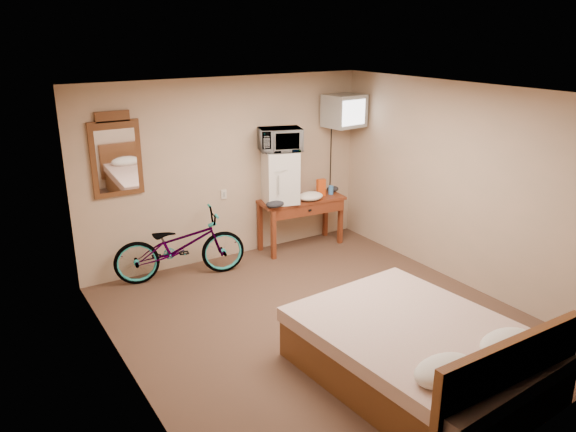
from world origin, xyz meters
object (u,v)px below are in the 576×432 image
object	(u,v)px
blue_cup	(331,190)
bed	(423,354)
mini_fridge	(280,177)
wall_mirror	(116,156)
microwave	(280,140)
desk	(302,207)
bicycle	(180,246)
crt_television	(344,111)

from	to	relation	value
blue_cup	bed	distance (m)	3.66
mini_fridge	blue_cup	bearing A→B (deg)	-3.75
blue_cup	wall_mirror	size ratio (longest dim) A/B	0.12
microwave	mini_fridge	bearing A→B (deg)	-105.48
microwave	blue_cup	world-z (taller)	microwave
desk	bicycle	bearing A→B (deg)	-178.42
blue_cup	mini_fridge	bearing A→B (deg)	176.25
blue_cup	bicycle	bearing A→B (deg)	-179.28
bicycle	desk	bearing A→B (deg)	-76.22
blue_cup	microwave	bearing A→B (deg)	176.24
microwave	crt_television	distance (m)	1.12
wall_mirror	bed	bearing A→B (deg)	-65.84
microwave	crt_television	world-z (taller)	crt_television
crt_television	bed	bearing A→B (deg)	-115.48
microwave	blue_cup	size ratio (longest dim) A/B	4.41
wall_mirror	bed	world-z (taller)	wall_mirror
crt_television	desk	bearing A→B (deg)	-178.54
microwave	bicycle	xyz separation A→B (m)	(-1.56, -0.09, -1.20)
microwave	wall_mirror	world-z (taller)	wall_mirror
crt_television	wall_mirror	world-z (taller)	crt_television
desk	bicycle	size ratio (longest dim) A/B	0.77
crt_television	microwave	bearing A→B (deg)	179.23
desk	blue_cup	world-z (taller)	blue_cup
desk	crt_television	xyz separation A→B (m)	(0.72, 0.02, 1.34)
blue_cup	bed	world-z (taller)	bed
wall_mirror	blue_cup	bearing A→B (deg)	-5.55
bed	blue_cup	bearing A→B (deg)	67.53
mini_fridge	microwave	bearing A→B (deg)	56.34
bed	microwave	bearing A→B (deg)	80.94
wall_mirror	bed	distance (m)	4.21
blue_cup	bicycle	world-z (taller)	bicycle
crt_television	bicycle	world-z (taller)	crt_television
mini_fridge	wall_mirror	xyz separation A→B (m)	(-2.18, 0.24, 0.51)
microwave	desk	bearing A→B (deg)	12.87
desk	blue_cup	size ratio (longest dim) A/B	10.05
crt_television	bicycle	xyz separation A→B (m)	(-2.63, -0.07, -1.52)
mini_fridge	blue_cup	world-z (taller)	mini_fridge
crt_television	bed	xyz separation A→B (m)	(-1.61, -3.39, -1.67)
crt_television	wall_mirror	distance (m)	3.27
mini_fridge	bicycle	xyz separation A→B (m)	(-1.56, -0.09, -0.68)
wall_mirror	bed	size ratio (longest dim) A/B	0.46
crt_television	bicycle	distance (m)	3.04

